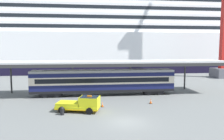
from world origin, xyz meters
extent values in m
plane|color=slate|center=(0.00, 0.00, 0.00)|extent=(400.00, 400.00, 0.00)
cube|color=black|center=(0.02, 53.70, 1.82)|extent=(175.94, 26.91, 3.65)
cube|color=white|center=(0.02, 53.70, 7.90)|extent=(175.94, 26.91, 8.51)
cube|color=white|center=(0.02, 53.70, 13.57)|extent=(161.87, 24.76, 2.83)
cube|color=black|center=(0.02, 41.37, 13.71)|extent=(154.83, 0.12, 1.02)
cube|color=white|center=(0.02, 53.70, 16.40)|extent=(155.39, 23.77, 2.83)
cube|color=black|center=(0.02, 41.86, 16.55)|extent=(148.64, 0.12, 1.02)
cube|color=white|center=(0.02, 53.70, 19.23)|extent=(148.92, 22.78, 2.83)
cube|color=black|center=(0.02, 42.36, 19.38)|extent=(142.44, 0.12, 1.02)
cube|color=white|center=(0.02, 53.70, 22.07)|extent=(142.44, 21.79, 2.83)
cube|color=#BCBCBC|center=(-1.33, 13.77, 5.42)|extent=(40.99, 6.22, 0.25)
cube|color=#2E2E2E|center=(-1.33, 10.76, 5.04)|extent=(40.99, 0.20, 0.50)
cylinder|color=#2E2E2E|center=(-16.70, 16.48, 2.65)|extent=(0.28, 0.28, 5.29)
cylinder|color=#2E2E2E|center=(-6.45, 16.48, 2.65)|extent=(0.28, 0.28, 5.29)
cylinder|color=#2E2E2E|center=(3.80, 16.48, 2.65)|extent=(0.28, 0.28, 5.29)
cylinder|color=#2E2E2E|center=(14.04, 16.48, 2.65)|extent=(0.28, 0.28, 5.29)
cube|color=black|center=(-1.33, 13.27, 0.85)|extent=(22.83, 2.80, 0.40)
cube|color=#141947|center=(-1.33, 13.27, 1.50)|extent=(22.83, 2.80, 0.90)
cube|color=beige|center=(-1.33, 13.27, 2.55)|extent=(22.83, 2.80, 1.20)
cube|color=black|center=(-1.33, 11.90, 2.60)|extent=(21.01, 0.08, 0.72)
cube|color=#141947|center=(-1.33, 13.27, 3.45)|extent=(22.83, 2.80, 0.60)
cube|color=#A3A3A3|center=(-1.33, 13.27, 3.93)|extent=(22.83, 2.69, 0.36)
cube|color=black|center=(-9.55, 13.27, 0.45)|extent=(3.20, 2.35, 0.50)
cylinder|color=black|center=(-10.45, 12.09, 0.42)|extent=(0.84, 0.12, 0.84)
cylinder|color=black|center=(-8.65, 12.09, 0.42)|extent=(0.84, 0.12, 0.84)
cube|color=black|center=(6.89, 13.27, 0.45)|extent=(3.20, 2.35, 0.50)
cylinder|color=black|center=(5.99, 12.09, 0.42)|extent=(0.84, 0.12, 0.84)
cylinder|color=black|center=(7.79, 12.09, 0.42)|extent=(0.84, 0.12, 0.84)
cube|color=yellow|center=(-5.14, 4.42, 0.58)|extent=(5.54, 3.24, 0.36)
cube|color=#F2B20C|center=(-5.14, 4.42, 0.45)|extent=(5.54, 3.26, 0.12)
cube|color=yellow|center=(-3.73, 4.06, 1.31)|extent=(2.70, 2.43, 1.10)
cube|color=#19232D|center=(-3.73, 4.06, 1.66)|extent=(2.48, 2.30, 0.44)
cube|color=orange|center=(-3.73, 4.06, 1.94)|extent=(0.59, 0.33, 0.16)
cube|color=yellow|center=(-6.14, 4.69, 0.94)|extent=(3.30, 2.59, 0.36)
cylinder|color=black|center=(-3.27, 4.97, 0.40)|extent=(0.84, 0.44, 0.80)
cylinder|color=black|center=(-3.78, 3.04, 0.40)|extent=(0.84, 0.44, 0.80)
cylinder|color=black|center=(-6.50, 5.81, 0.40)|extent=(0.84, 0.44, 0.80)
cylinder|color=black|center=(-7.00, 3.87, 0.40)|extent=(0.84, 0.44, 0.80)
cube|color=black|center=(-2.05, 6.09, 0.02)|extent=(0.36, 0.36, 0.04)
cone|color=#EA590F|center=(-2.05, 6.09, 0.37)|extent=(0.30, 0.30, 0.66)
cylinder|color=white|center=(-2.05, 6.09, 0.40)|extent=(0.17, 0.17, 0.09)
cube|color=black|center=(4.72, 7.00, 0.02)|extent=(0.36, 0.36, 0.04)
cone|color=#EA590F|center=(4.72, 7.00, 0.36)|extent=(0.30, 0.30, 0.65)
cylinder|color=white|center=(4.72, 7.00, 0.40)|extent=(0.17, 0.17, 0.09)
cube|color=#595960|center=(30.64, 30.41, 1.20)|extent=(4.40, 4.40, 2.40)
cylinder|color=black|center=(-6.89, 3.25, 0.35)|extent=(0.44, 0.44, 0.70)
sphere|color=black|center=(-6.89, 3.25, 0.72)|extent=(0.48, 0.48, 0.48)
camera|label=1|loc=(-4.06, -21.61, 7.71)|focal=34.92mm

